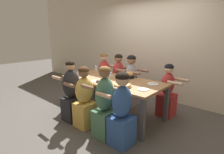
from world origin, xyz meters
TOP-DOWN VIEW (x-y plane):
  - ground_plane at (0.00, 0.00)m, footprint 18.00×18.00m
  - restaurant_back_panel at (0.00, 1.54)m, footprint 10.00×0.06m
  - dining_table at (0.00, 0.00)m, footprint 2.13×0.97m
  - pizza_board_main at (0.48, -0.27)m, footprint 0.34×0.34m
  - skillet_bowl at (0.19, 0.32)m, footprint 0.33×0.22m
  - empty_plate_a at (-0.13, -0.34)m, footprint 0.21×0.21m
  - empty_plate_b at (0.84, -0.17)m, footprint 0.19×0.19m
  - empty_plate_c at (0.81, 0.23)m, footprint 0.20×0.20m
  - cocktail_glass_blue at (0.31, 0.04)m, footprint 0.07×0.07m
  - drinking_glass_a at (-0.50, -0.30)m, footprint 0.07×0.07m
  - drinking_glass_b at (-0.73, -0.26)m, footprint 0.07×0.07m
  - drinking_glass_c at (-0.86, 0.38)m, footprint 0.06×0.06m
  - drinking_glass_d at (-0.14, 0.12)m, footprint 0.08×0.08m
  - drinking_glass_e at (0.08, -0.28)m, footprint 0.08×0.08m
  - diner_far_midleft at (-0.40, 0.70)m, footprint 0.51×0.40m
  - diner_near_midleft at (-0.42, -0.70)m, footprint 0.51×0.40m
  - diner_near_center at (-0.04, -0.70)m, footprint 0.51×0.40m
  - diner_near_midright at (0.46, -0.70)m, footprint 0.51×0.40m
  - diner_far_right at (0.89, 0.70)m, footprint 0.51×0.40m
  - diner_far_left at (-0.90, 0.70)m, footprint 0.51×0.40m
  - diner_near_right at (0.81, -0.70)m, footprint 0.51×0.40m
  - diner_far_center at (-0.02, 0.70)m, footprint 0.51×0.40m

SIDE VIEW (x-z plane):
  - ground_plane at x=0.00m, z-range 0.00..0.00m
  - diner_far_right at x=0.89m, z-range -0.05..1.03m
  - diner_near_center at x=-0.04m, z-range -0.05..1.07m
  - diner_near_right at x=0.81m, z-range -0.04..1.10m
  - diner_near_midleft at x=-0.42m, z-range -0.06..1.12m
  - diner_near_midright at x=0.46m, z-range -0.05..1.13m
  - diner_far_left at x=-0.90m, z-range -0.05..1.13m
  - diner_far_midleft at x=-0.40m, z-range -0.05..1.14m
  - diner_far_center at x=-0.02m, z-range -0.04..1.15m
  - dining_table at x=0.00m, z-range 0.30..1.06m
  - empty_plate_a at x=-0.13m, z-range 0.75..0.77m
  - empty_plate_c at x=0.81m, z-range 0.75..0.77m
  - empty_plate_b at x=0.84m, z-range 0.75..0.77m
  - pizza_board_main at x=0.48m, z-range 0.76..0.81m
  - cocktail_glass_blue at x=0.31m, z-range 0.74..0.85m
  - drinking_glass_b at x=-0.73m, z-range 0.75..0.85m
  - drinking_glass_d at x=-0.14m, z-range 0.75..0.85m
  - drinking_glass_a at x=-0.50m, z-range 0.75..0.86m
  - drinking_glass_e at x=0.08m, z-range 0.75..0.88m
  - skillet_bowl at x=0.19m, z-range 0.75..0.89m
  - drinking_glass_c at x=-0.86m, z-range 0.75..0.89m
  - restaurant_back_panel at x=0.00m, z-range 0.00..3.20m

